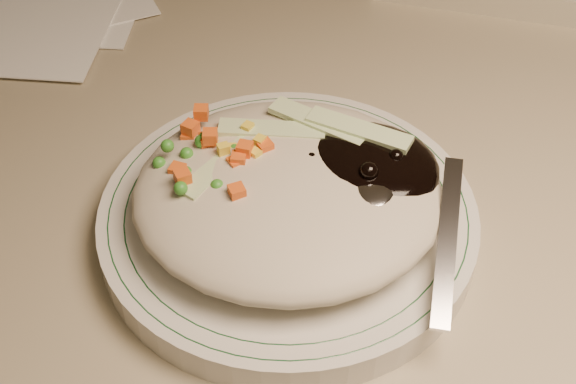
{
  "coord_description": "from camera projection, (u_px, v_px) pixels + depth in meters",
  "views": [
    {
      "loc": [
        -0.11,
        0.85,
        1.13
      ],
      "look_at": [
        -0.1,
        1.21,
        0.78
      ],
      "focal_mm": 50.0,
      "sensor_mm": 36.0,
      "label": 1
    }
  ],
  "objects": [
    {
      "name": "desk",
      "position": [
        391.0,
        240.0,
        0.79
      ],
      "size": [
        1.4,
        0.7,
        0.74
      ],
      "color": "gray",
      "rests_on": "ground"
    },
    {
      "name": "plate",
      "position": [
        288.0,
        221.0,
        0.52
      ],
      "size": [
        0.24,
        0.24,
        0.02
      ],
      "primitive_type": "cylinder",
      "color": "silver",
      "rests_on": "desk"
    },
    {
      "name": "plate_rim",
      "position": [
        288.0,
        210.0,
        0.51
      ],
      "size": [
        0.23,
        0.23,
        0.0
      ],
      "color": "#144723",
      "rests_on": "plate"
    },
    {
      "name": "meal",
      "position": [
        295.0,
        186.0,
        0.49
      ],
      "size": [
        0.2,
        0.18,
        0.05
      ],
      "color": "#B2AA90",
      "rests_on": "plate"
    }
  ]
}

